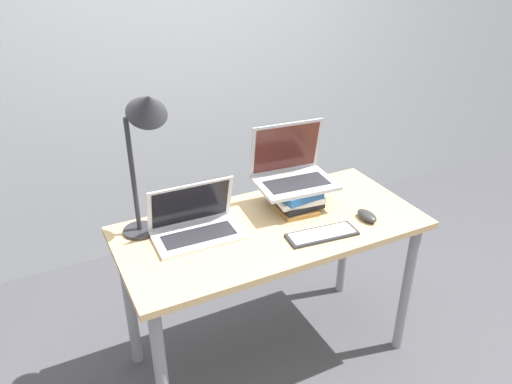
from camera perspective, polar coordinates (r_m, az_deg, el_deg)
wall_back at (r=3.06m, az=-9.66°, el=17.15°), size 8.00×0.05×2.70m
desk at (r=2.23m, az=1.77°, el=-5.96°), size 1.34×0.62×0.76m
laptop_left at (r=2.11m, az=-6.93°, el=-3.73°), size 0.37×0.23×0.22m
book_stack at (r=2.29m, az=4.38°, el=-0.46°), size 0.23×0.25×0.11m
laptop_on_books at (r=2.28m, az=4.16°, el=2.40°), size 0.37×0.29×0.27m
wireless_keyboard at (r=2.12m, az=7.55°, el=-4.82°), size 0.31×0.14×0.01m
mouse at (r=2.26m, az=12.56°, el=-2.66°), size 0.06×0.11×0.04m
desk_lamp at (r=1.96m, az=-12.48°, el=7.68°), size 0.23×0.20×0.65m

